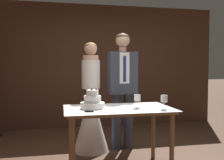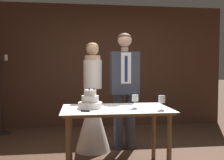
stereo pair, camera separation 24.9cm
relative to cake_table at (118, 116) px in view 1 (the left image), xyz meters
name	(u,v)px [view 1 (the left image)]	position (x,y,z in m)	size (l,w,h in m)	color
wall_back	(101,66)	(0.16, 2.41, 0.62)	(5.15, 0.12, 2.63)	#472B1E
cake_table	(118,116)	(0.00, 0.00, 0.00)	(1.34, 0.79, 0.79)	brown
tiered_cake	(92,102)	(-0.32, 0.03, 0.18)	(0.30, 0.30, 0.25)	white
cake_knife	(95,112)	(-0.32, -0.23, 0.10)	(0.39, 0.11, 0.02)	silver
wine_glass_near	(164,99)	(0.51, -0.21, 0.22)	(0.08, 0.08, 0.17)	silver
wine_glass_middle	(137,99)	(0.23, -0.04, 0.21)	(0.08, 0.08, 0.17)	silver
bride	(91,112)	(-0.25, 0.79, -0.08)	(0.54, 0.54, 1.67)	white
groom	(123,83)	(0.25, 0.79, 0.35)	(0.43, 0.25, 1.82)	#333847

